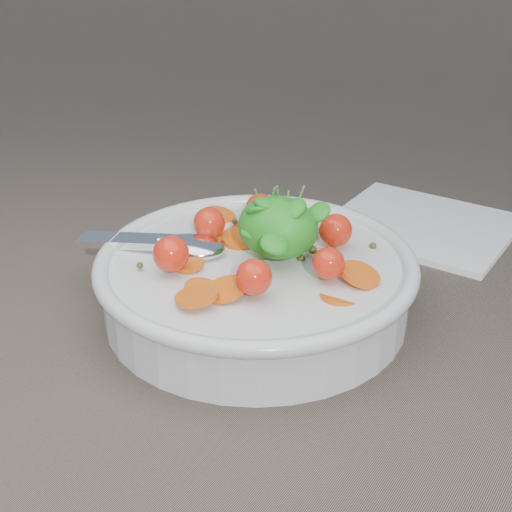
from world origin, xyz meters
The scene contains 3 objects.
ground centered at (0.00, 0.00, 0.00)m, with size 6.00×6.00×0.00m, color #6F5F4F.
bowl centered at (0.03, 0.03, 0.03)m, with size 0.29×0.27×0.11m.
napkin centered at (0.08, 0.27, 0.00)m, with size 0.18×0.16×0.01m, color white.
Camera 1 is at (0.31, -0.40, 0.32)m, focal length 50.00 mm.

